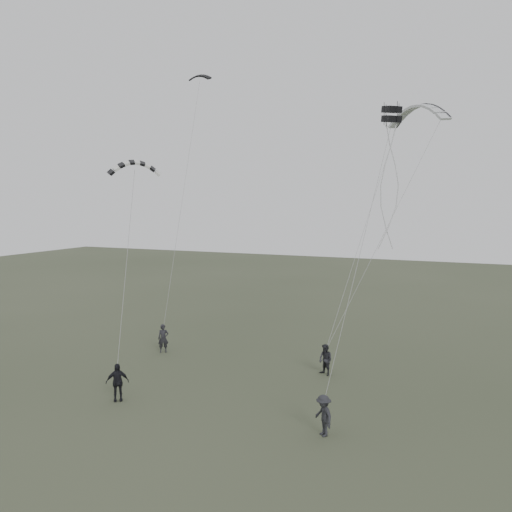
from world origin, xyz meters
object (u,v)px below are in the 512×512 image
at_px(flyer_right, 325,360).
at_px(flyer_center, 117,382).
at_px(flyer_far, 323,415).
at_px(kite_box, 392,114).
at_px(kite_striped, 134,162).
at_px(flyer_left, 163,338).
at_px(kite_dark_small, 200,76).
at_px(kite_pale_large, 418,106).

distance_m(flyer_right, flyer_center, 11.96).
distance_m(flyer_far, kite_box, 14.28).
bearing_deg(kite_striped, flyer_left, 56.98).
bearing_deg(kite_dark_small, flyer_left, -109.73).
distance_m(flyer_center, kite_striped, 12.69).
distance_m(kite_pale_large, kite_striped, 19.63).
relative_size(flyer_right, flyer_center, 0.94).
bearing_deg(flyer_right, kite_striped, -133.01).
relative_size(flyer_far, kite_box, 2.48).
bearing_deg(kite_box, kite_dark_small, 113.64).
height_order(kite_dark_small, kite_box, kite_dark_small).
xyz_separation_m(kite_dark_small, kite_box, (14.34, -7.13, -4.76)).
relative_size(flyer_center, kite_striped, 0.65).
distance_m(flyer_left, flyer_center, 8.45).
relative_size(kite_pale_large, kite_striped, 1.52).
bearing_deg(kite_dark_small, flyer_center, -87.28).
bearing_deg(flyer_left, flyer_center, -105.01).
xyz_separation_m(flyer_center, flyer_far, (10.87, 0.34, -0.07)).
height_order(flyer_right, flyer_center, flyer_center).
xyz_separation_m(flyer_left, flyer_center, (2.52, -8.07, 0.01)).
relative_size(flyer_right, kite_striped, 0.61).
bearing_deg(flyer_center, flyer_far, -36.77).
distance_m(flyer_right, flyer_far, 7.87).
distance_m(kite_dark_small, kite_pale_large, 15.41).
xyz_separation_m(flyer_left, kite_pale_large, (15.44, 8.61, 15.89)).
xyz_separation_m(kite_pale_large, kite_box, (-0.10, -12.02, -2.46)).
xyz_separation_m(flyer_far, kite_box, (1.95, 4.31, 13.47)).
bearing_deg(kite_pale_large, flyer_far, -64.55).
relative_size(flyer_far, kite_dark_small, 1.17).
relative_size(flyer_far, kite_striped, 0.61).
distance_m(flyer_left, kite_box, 20.67).
relative_size(flyer_left, kite_pale_large, 0.42).
xyz_separation_m(flyer_far, kite_striped, (-12.89, 4.33, 11.69)).
bearing_deg(kite_pale_large, flyer_left, -118.27).
height_order(flyer_left, kite_dark_small, kite_dark_small).
bearing_deg(kite_dark_small, flyer_right, -24.71).
distance_m(kite_pale_large, kite_box, 12.27).
height_order(flyer_far, kite_striped, kite_striped).
height_order(flyer_far, kite_box, kite_box).
height_order(flyer_left, kite_pale_large, kite_pale_large).
relative_size(flyer_center, kite_pale_large, 0.43).
height_order(flyer_right, kite_pale_large, kite_pale_large).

